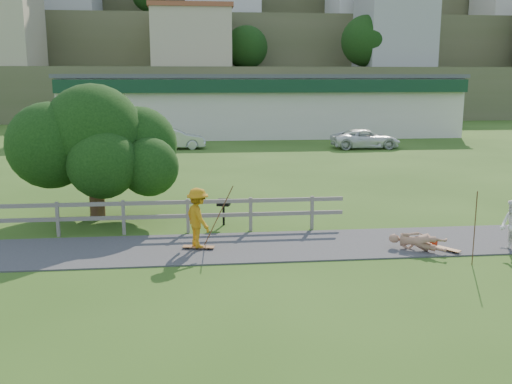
# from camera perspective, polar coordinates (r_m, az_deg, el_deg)

# --- Properties ---
(ground) EXTENTS (260.00, 260.00, 0.00)m
(ground) POSITION_cam_1_polar(r_m,az_deg,el_deg) (15.26, 0.72, -7.17)
(ground) COLOR #2F5117
(ground) RESTS_ON ground
(path) EXTENTS (34.00, 3.00, 0.04)m
(path) POSITION_cam_1_polar(r_m,az_deg,el_deg) (16.67, 0.09, -5.47)
(path) COLOR #38383B
(path) RESTS_ON ground
(fence) EXTENTS (15.05, 0.10, 1.10)m
(fence) POSITION_cam_1_polar(r_m,az_deg,el_deg) (18.35, -15.04, -2.02)
(fence) COLOR #625D56
(fence) RESTS_ON ground
(strip_mall) EXTENTS (32.50, 10.75, 5.10)m
(strip_mall) POSITION_cam_1_polar(r_m,az_deg,el_deg) (49.68, 0.41, 8.77)
(strip_mall) COLOR beige
(strip_mall) RESTS_ON ground
(hillside) EXTENTS (220.00, 67.00, 47.50)m
(hillside) POSITION_cam_1_polar(r_m,az_deg,el_deg) (106.11, -5.51, 16.51)
(hillside) COLOR #545C36
(hillside) RESTS_ON ground
(skater_rider) EXTENTS (1.05, 1.27, 1.71)m
(skater_rider) POSITION_cam_1_polar(r_m,az_deg,el_deg) (16.26, -5.82, -2.92)
(skater_rider) COLOR #BC7B11
(skater_rider) RESTS_ON ground
(skater_fallen) EXTENTS (1.24, 1.51, 0.58)m
(skater_fallen) POSITION_cam_1_polar(r_m,az_deg,el_deg) (16.82, 15.83, -4.80)
(skater_fallen) COLOR #AC7A5F
(skater_fallen) RESTS_ON ground
(spectator_a) EXTENTS (0.61, 0.77, 1.52)m
(spectator_a) POSITION_cam_1_polar(r_m,az_deg,el_deg) (17.47, 24.25, -3.19)
(spectator_a) COLOR white
(spectator_a) RESTS_ON ground
(car_silver) EXTENTS (4.42, 1.88, 1.42)m
(car_silver) POSITION_cam_1_polar(r_m,az_deg,el_deg) (39.70, -8.27, 5.28)
(car_silver) COLOR #B7BAC0
(car_silver) RESTS_ON ground
(car_white) EXTENTS (4.77, 2.23, 1.32)m
(car_white) POSITION_cam_1_polar(r_m,az_deg,el_deg) (40.44, 10.89, 5.23)
(car_white) COLOR white
(car_white) RESTS_ON ground
(tree) EXTENTS (5.54, 5.54, 3.81)m
(tree) POSITION_cam_1_polar(r_m,az_deg,el_deg) (20.47, -15.79, 2.68)
(tree) COLOR black
(tree) RESTS_ON ground
(bbq) EXTENTS (0.48, 0.42, 0.88)m
(bbq) POSITION_cam_1_polar(r_m,az_deg,el_deg) (19.04, -3.26, -2.03)
(bbq) COLOR black
(bbq) RESTS_ON ground
(longboard_rider) EXTENTS (0.93, 0.40, 0.10)m
(longboard_rider) POSITION_cam_1_polar(r_m,az_deg,el_deg) (16.48, -5.76, -5.63)
(longboard_rider) COLOR #985D31
(longboard_rider) RESTS_ON ground
(longboard_fallen) EXTENTS (0.68, 0.84, 0.10)m
(longboard_fallen) POSITION_cam_1_polar(r_m,az_deg,el_deg) (17.12, 18.41, -5.52)
(longboard_fallen) COLOR #985D31
(longboard_fallen) RESTS_ON ground
(helmet) EXTENTS (0.30, 0.30, 0.30)m
(helmet) POSITION_cam_1_polar(r_m,az_deg,el_deg) (17.40, 17.22, -4.82)
(helmet) COLOR #B72307
(helmet) RESTS_ON ground
(pole_rider) EXTENTS (0.03, 0.03, 1.98)m
(pole_rider) POSITION_cam_1_polar(r_m,az_deg,el_deg) (16.63, -3.77, -2.08)
(pole_rider) COLOR #553522
(pole_rider) RESTS_ON ground
(pole_spec_left) EXTENTS (0.03, 0.03, 1.99)m
(pole_spec_left) POSITION_cam_1_polar(r_m,az_deg,el_deg) (15.93, 21.03, -3.42)
(pole_spec_left) COLOR #553522
(pole_spec_left) RESTS_ON ground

